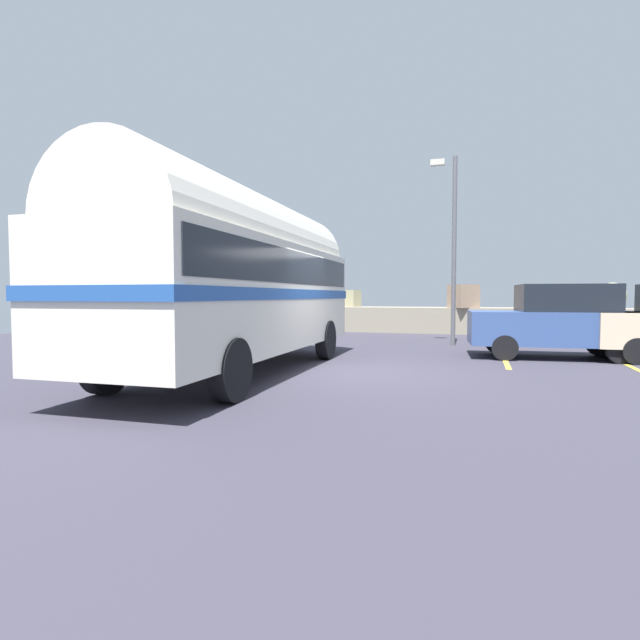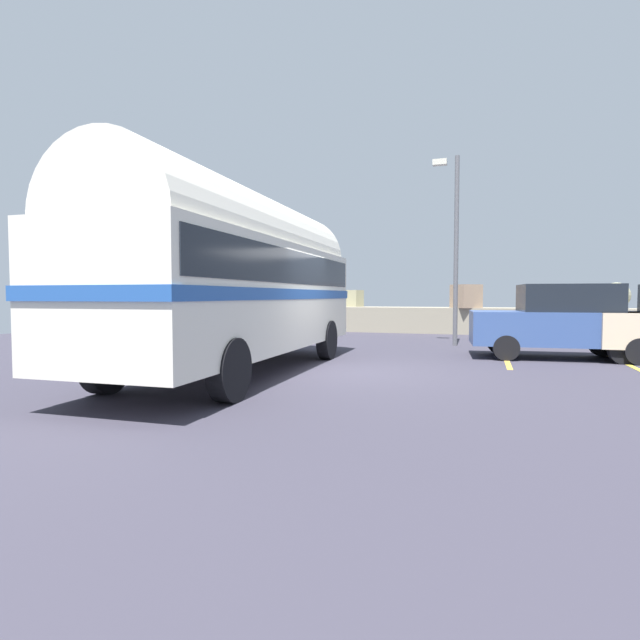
# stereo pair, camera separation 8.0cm
# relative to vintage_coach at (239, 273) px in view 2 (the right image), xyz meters

# --- Properties ---
(ground) EXTENTS (32.00, 26.00, 0.02)m
(ground) POSITION_rel_vintage_coach_xyz_m (1.94, 0.82, -2.04)
(ground) COLOR #35323F
(breakwater) EXTENTS (31.36, 2.06, 2.46)m
(breakwater) POSITION_rel_vintage_coach_xyz_m (1.90, 12.61, -1.38)
(breakwater) COLOR gray
(breakwater) RESTS_ON ground
(vintage_coach) EXTENTS (2.65, 8.65, 3.70)m
(vintage_coach) POSITION_rel_vintage_coach_xyz_m (0.00, 0.00, 0.00)
(vintage_coach) COLOR black
(vintage_coach) RESTS_ON ground
(parked_car_nearest) EXTENTS (4.23, 2.03, 1.86)m
(parked_car_nearest) POSITION_rel_vintage_coach_xyz_m (6.53, 4.58, -1.08)
(parked_car_nearest) COLOR black
(parked_car_nearest) RESTS_ON ground
(lamp_post) EXTENTS (0.84, 0.43, 5.94)m
(lamp_post) POSITION_rel_vintage_coach_xyz_m (3.81, 7.09, 1.32)
(lamp_post) COLOR #5B5B60
(lamp_post) RESTS_ON ground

